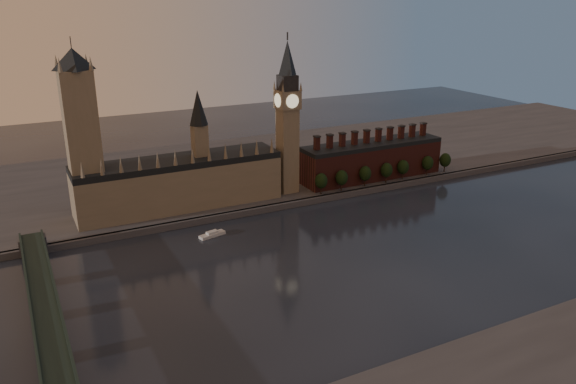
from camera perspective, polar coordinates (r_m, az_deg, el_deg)
name	(u,v)px	position (r m, az deg, el deg)	size (l,w,h in m)	color
ground	(365,262)	(301.07, 7.83, -7.06)	(900.00, 900.00, 0.00)	black
north_bank	(237,170)	(447.13, -5.16, 2.24)	(900.00, 182.00, 4.00)	#4C4C51
palace_of_westminster	(180,180)	(364.45, -10.90, 1.20)	(130.00, 30.30, 74.00)	#7D6E59
victoria_tower	(82,132)	(344.49, -20.22, 5.77)	(24.00, 24.00, 108.00)	#7D6E59
big_ben	(287,116)	(377.32, -0.06, 7.71)	(15.00, 15.00, 107.00)	#7D6E59
chimney_block	(371,159)	(422.13, 8.46, 3.30)	(110.00, 25.00, 37.00)	#52221F
embankment_tree_0	(321,181)	(383.00, 3.39, 1.13)	(8.60, 8.60, 14.88)	black
embankment_tree_1	(342,178)	(390.87, 5.47, 1.45)	(8.60, 8.60, 14.88)	black
embankment_tree_2	(365,173)	(402.26, 7.85, 1.88)	(8.60, 8.60, 14.88)	black
embankment_tree_3	(387,170)	(412.45, 9.98, 2.21)	(8.60, 8.60, 14.88)	black
embankment_tree_4	(403,167)	(422.01, 11.61, 2.49)	(8.60, 8.60, 14.88)	black
embankment_tree_5	(428,163)	(436.75, 14.00, 2.88)	(8.60, 8.60, 14.88)	black
embankment_tree_6	(445,160)	(447.90, 15.68, 3.14)	(8.60, 8.60, 14.88)	black
westminster_bridge	(49,327)	(250.43, -23.15, -12.48)	(14.00, 200.00, 11.55)	black
river_boat	(212,234)	(331.19, -7.71, -4.28)	(16.53, 8.11, 3.18)	silver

